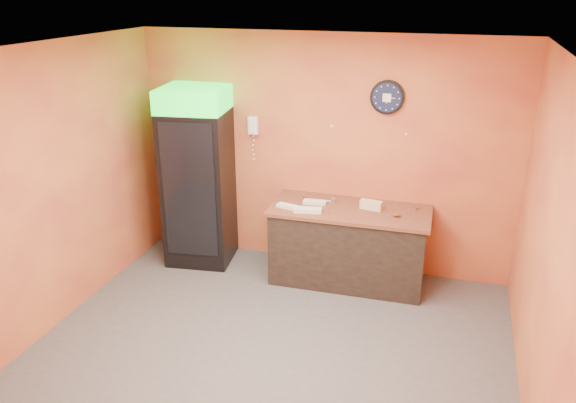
% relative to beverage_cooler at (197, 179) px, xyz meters
% --- Properties ---
extents(floor, '(4.50, 4.50, 0.00)m').
position_rel_beverage_cooler_xyz_m(floor, '(1.47, -1.60, -1.06)').
color(floor, '#47474C').
rests_on(floor, ground).
extents(back_wall, '(4.50, 0.02, 2.80)m').
position_rel_beverage_cooler_xyz_m(back_wall, '(1.47, 0.40, 0.34)').
color(back_wall, orange).
rests_on(back_wall, floor).
extents(left_wall, '(0.02, 4.00, 2.80)m').
position_rel_beverage_cooler_xyz_m(left_wall, '(-0.78, -1.60, 0.34)').
color(left_wall, orange).
rests_on(left_wall, floor).
extents(right_wall, '(0.02, 4.00, 2.80)m').
position_rel_beverage_cooler_xyz_m(right_wall, '(3.72, -1.60, 0.34)').
color(right_wall, orange).
rests_on(right_wall, floor).
extents(ceiling, '(4.50, 4.00, 0.02)m').
position_rel_beverage_cooler_xyz_m(ceiling, '(1.47, -1.60, 1.74)').
color(ceiling, white).
rests_on(ceiling, back_wall).
extents(beverage_cooler, '(0.86, 0.86, 2.18)m').
position_rel_beverage_cooler_xyz_m(beverage_cooler, '(0.00, 0.00, 0.00)').
color(beverage_cooler, black).
rests_on(beverage_cooler, floor).
extents(prep_counter, '(1.76, 0.82, 0.87)m').
position_rel_beverage_cooler_xyz_m(prep_counter, '(1.89, 0.01, -0.63)').
color(prep_counter, black).
rests_on(prep_counter, floor).
extents(wall_clock, '(0.38, 0.06, 0.38)m').
position_rel_beverage_cooler_xyz_m(wall_clock, '(2.19, 0.37, 1.06)').
color(wall_clock, black).
rests_on(wall_clock, back_wall).
extents(wall_phone, '(0.12, 0.10, 0.21)m').
position_rel_beverage_cooler_xyz_m(wall_phone, '(0.61, 0.35, 0.63)').
color(wall_phone, white).
rests_on(wall_phone, back_wall).
extents(butcher_paper, '(1.83, 0.87, 0.04)m').
position_rel_beverage_cooler_xyz_m(butcher_paper, '(1.89, 0.01, -0.18)').
color(butcher_paper, brown).
rests_on(butcher_paper, prep_counter).
extents(sub_roll_stack, '(0.26, 0.12, 0.10)m').
position_rel_beverage_cooler_xyz_m(sub_roll_stack, '(2.12, 0.06, -0.11)').
color(sub_roll_stack, beige).
rests_on(sub_roll_stack, butcher_paper).
extents(wrapped_sandwich_left, '(0.26, 0.15, 0.04)m').
position_rel_beverage_cooler_xyz_m(wrapped_sandwich_left, '(1.21, -0.18, -0.14)').
color(wrapped_sandwich_left, silver).
rests_on(wrapped_sandwich_left, butcher_paper).
extents(wrapped_sandwich_mid, '(0.32, 0.17, 0.04)m').
position_rel_beverage_cooler_xyz_m(wrapped_sandwich_mid, '(1.46, -0.23, -0.14)').
color(wrapped_sandwich_mid, silver).
rests_on(wrapped_sandwich_mid, butcher_paper).
extents(wrapped_sandwich_right, '(0.27, 0.13, 0.04)m').
position_rel_beverage_cooler_xyz_m(wrapped_sandwich_right, '(1.47, 0.04, -0.14)').
color(wrapped_sandwich_right, silver).
rests_on(wrapped_sandwich_right, butcher_paper).
extents(kitchen_tool, '(0.06, 0.06, 0.06)m').
position_rel_beverage_cooler_xyz_m(kitchen_tool, '(1.67, 0.14, -0.13)').
color(kitchen_tool, silver).
rests_on(kitchen_tool, butcher_paper).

